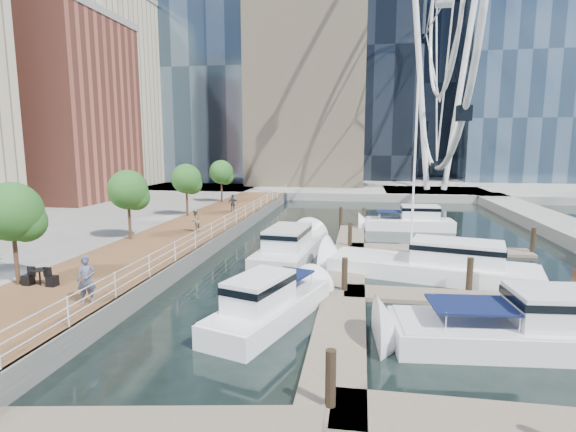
# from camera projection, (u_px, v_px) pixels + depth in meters

# --- Properties ---
(ground) EXTENTS (520.00, 520.00, 0.00)m
(ground) POSITION_uv_depth(u_px,v_px,m) (242.00, 368.00, 14.58)
(ground) COLOR black
(ground) RESTS_ON ground
(boardwalk) EXTENTS (6.00, 60.00, 1.00)m
(boardwalk) POSITION_uv_depth(u_px,v_px,m) (171.00, 244.00, 30.56)
(boardwalk) COLOR brown
(boardwalk) RESTS_ON ground
(seawall) EXTENTS (0.25, 60.00, 1.00)m
(seawall) POSITION_uv_depth(u_px,v_px,m) (213.00, 246.00, 30.08)
(seawall) COLOR #595954
(seawall) RESTS_ON ground
(land_far) EXTENTS (200.00, 114.00, 1.00)m
(land_far) POSITION_uv_depth(u_px,v_px,m) (347.00, 172.00, 113.96)
(land_far) COLOR gray
(land_far) RESTS_ON ground
(pier) EXTENTS (14.00, 12.00, 1.00)m
(pier) POSITION_uv_depth(u_px,v_px,m) (435.00, 193.00, 62.98)
(pier) COLOR gray
(pier) RESTS_ON ground
(railing) EXTENTS (0.10, 60.00, 1.05)m
(railing) POSITION_uv_depth(u_px,v_px,m) (212.00, 231.00, 29.94)
(railing) COLOR white
(railing) RESTS_ON boardwalk
(floating_docks) EXTENTS (16.00, 34.00, 2.60)m
(floating_docks) POSITION_uv_depth(u_px,v_px,m) (443.00, 277.00, 22.97)
(floating_docks) COLOR #6D6051
(floating_docks) RESTS_ON ground
(ferris_wheel) EXTENTS (5.80, 45.60, 47.80)m
(ferris_wheel) POSITION_uv_depth(u_px,v_px,m) (445.00, 1.00, 59.04)
(ferris_wheel) COLOR white
(ferris_wheel) RESTS_ON ground
(street_trees) EXTENTS (2.60, 42.60, 4.60)m
(street_trees) POSITION_uv_depth(u_px,v_px,m) (128.00, 190.00, 29.38)
(street_trees) COLOR #3F2B1C
(street_trees) RESTS_ON ground
(yacht_foreground) EXTENTS (11.27, 3.87, 2.15)m
(yacht_foreground) POSITION_uv_depth(u_px,v_px,m) (535.00, 348.00, 16.02)
(yacht_foreground) COLOR silver
(yacht_foreground) RESTS_ON ground
(pedestrian_near) EXTENTS (0.83, 0.68, 1.95)m
(pedestrian_near) POSITION_uv_depth(u_px,v_px,m) (87.00, 280.00, 17.52)
(pedestrian_near) COLOR #484A60
(pedestrian_near) RESTS_ON boardwalk
(pedestrian_mid) EXTENTS (0.73, 0.88, 1.64)m
(pedestrian_mid) POSITION_uv_depth(u_px,v_px,m) (195.00, 221.00, 32.23)
(pedestrian_mid) COLOR #817159
(pedestrian_mid) RESTS_ON boardwalk
(pedestrian_far) EXTENTS (1.03, 0.54, 1.69)m
(pedestrian_far) POSITION_uv_depth(u_px,v_px,m) (233.00, 203.00, 41.62)
(pedestrian_far) COLOR #32363F
(pedestrian_far) RESTS_ON boardwalk
(moored_yachts) EXTENTS (24.54, 37.78, 11.50)m
(moored_yachts) POSITION_uv_depth(u_px,v_px,m) (436.00, 280.00, 24.10)
(moored_yachts) COLOR white
(moored_yachts) RESTS_ON ground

